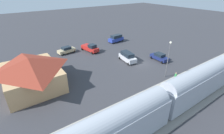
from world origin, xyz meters
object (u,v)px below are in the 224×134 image
object	(u,v)px
station_building	(31,72)
sedan_navy	(159,57)
pedestrian_on_platform	(176,76)
suv_blue	(116,38)
passenger_train	(109,131)
sedan_tan	(66,50)
light_pole_near_platform	(169,55)
suv_silver	(127,57)
pickup_red	(90,48)

from	to	relation	value
station_building	sedan_navy	world-z (taller)	station_building
pedestrian_on_platform	suv_blue	size ratio (longest dim) A/B	0.34
passenger_train	pedestrian_on_platform	size ratio (longest dim) A/B	29.20
passenger_train	sedan_tan	distance (m)	30.62
passenger_train	sedan_tan	world-z (taller)	passenger_train
suv_blue	sedan_tan	xyz separation A→B (m)	(-0.11, 16.23, -0.27)
pedestrian_on_platform	light_pole_near_platform	distance (m)	4.01
sedan_navy	sedan_tan	bearing A→B (deg)	43.94
suv_silver	suv_blue	world-z (taller)	same
passenger_train	pickup_red	world-z (taller)	passenger_train
pickup_red	sedan_navy	xyz separation A→B (m)	(-14.58, -10.70, -0.15)
sedan_navy	suv_silver	xyz separation A→B (m)	(3.93, 6.59, 0.27)
suv_silver	sedan_tan	xyz separation A→B (m)	(13.08, 9.79, -0.27)
pedestrian_on_platform	sedan_tan	world-z (taller)	pedestrian_on_platform
pedestrian_on_platform	suv_silver	bearing A→B (deg)	5.78
pedestrian_on_platform	sedan_tan	size ratio (longest dim) A/B	0.36
passenger_train	sedan_navy	size ratio (longest dim) A/B	10.96
suv_blue	light_pole_near_platform	size ratio (longest dim) A/B	0.70
passenger_train	pedestrian_on_platform	distance (m)	18.44
light_pole_near_platform	suv_silver	bearing A→B (deg)	7.86
pickup_red	sedan_tan	size ratio (longest dim) A/B	1.21
light_pole_near_platform	suv_blue	bearing A→B (deg)	-12.36
passenger_train	sedan_navy	bearing A→B (deg)	-61.10
pedestrian_on_platform	suv_silver	xyz separation A→B (m)	(12.18, 1.23, -0.13)
station_building	suv_silver	size ratio (longest dim) A/B	2.27
sedan_navy	suv_silver	world-z (taller)	suv_silver
passenger_train	suv_silver	xyz separation A→B (m)	(16.72, -16.57, -1.71)
suv_silver	passenger_train	bearing A→B (deg)	135.25
pedestrian_on_platform	pickup_red	distance (m)	23.45
pickup_red	suv_blue	distance (m)	10.84
passenger_train	sedan_tan	xyz separation A→B (m)	(29.80, -6.78, -1.98)
pedestrian_on_platform	suv_blue	distance (m)	25.90
station_building	suv_silver	world-z (taller)	station_building
station_building	sedan_tan	size ratio (longest dim) A/B	2.47
sedan_navy	light_pole_near_platform	distance (m)	8.78
station_building	sedan_navy	distance (m)	27.55
passenger_train	sedan_navy	world-z (taller)	passenger_train
passenger_train	station_building	bearing A→B (deg)	11.96
suv_blue	light_pole_near_platform	bearing A→B (deg)	167.64
pedestrian_on_platform	suv_blue	bearing A→B (deg)	-11.58
suv_silver	sedan_tan	distance (m)	16.34
sedan_tan	pedestrian_on_platform	bearing A→B (deg)	-156.41
pedestrian_on_platform	sedan_navy	world-z (taller)	pedestrian_on_platform
sedan_navy	light_pole_near_platform	xyz separation A→B (m)	(-5.99, 5.23, 3.72)
sedan_navy	suv_blue	world-z (taller)	suv_blue
station_building	pickup_red	bearing A→B (deg)	-60.08
sedan_navy	light_pole_near_platform	size ratio (longest dim) A/B	0.63
suv_silver	suv_blue	bearing A→B (deg)	-25.99
suv_silver	light_pole_near_platform	xyz separation A→B (m)	(-9.92, -1.37, 3.45)
station_building	pedestrian_on_platform	world-z (taller)	station_building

